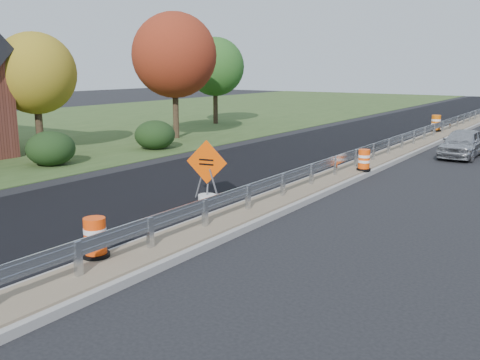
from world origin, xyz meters
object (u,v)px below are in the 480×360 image
Objects in this scene: barrel_median_near at (95,238)px; barrel_median_mid at (364,160)px; car_silver at (463,143)px; caution_sign at (207,185)px; barrel_median_far at (436,123)px.

barrel_median_near is 12.59m from barrel_median_mid.
caution_sign is at bearing -109.47° from car_silver.
car_silver is (4.95, 13.40, 0.18)m from caution_sign.
barrel_median_mid is 0.81× the size of barrel_median_far.
barrel_median_near is 19.70m from car_silver.
caution_sign is 1.92× the size of barrel_median_far.
barrel_median_near is 0.85× the size of barrel_median_far.
barrel_median_mid is 15.10m from barrel_median_far.
caution_sign is 0.49× the size of car_silver.
barrel_median_mid is 7.22m from car_silver.
barrel_median_mid is at bearing -107.03° from car_silver.
barrel_median_mid is (1.10, 12.54, -0.02)m from barrel_median_near.
caution_sign is 7.07m from barrel_median_mid.
caution_sign reaches higher than barrel_median_far.
barrel_median_mid is at bearing -85.82° from barrel_median_far.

